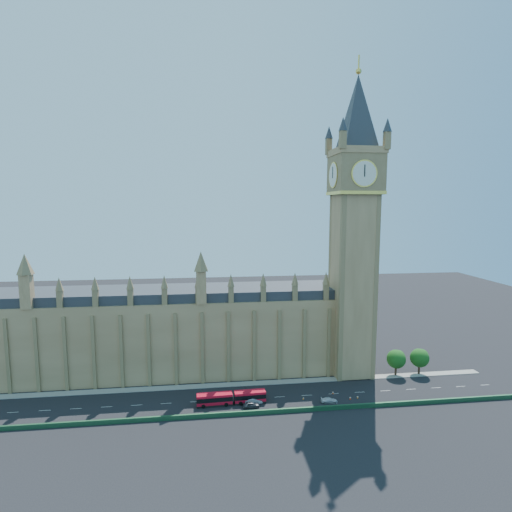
{
  "coord_description": "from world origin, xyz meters",
  "views": [
    {
      "loc": [
        -7.9,
        -107.2,
        54.24
      ],
      "look_at": [
        6.38,
        10.0,
        39.71
      ],
      "focal_mm": 28.0,
      "sensor_mm": 36.0,
      "label": 1
    }
  ],
  "objects": [
    {
      "name": "car_silver",
      "position": [
        4.12,
        -2.89,
        0.8
      ],
      "size": [
        4.92,
        1.8,
        1.61
      ],
      "primitive_type": "imported",
      "rotation": [
        0.0,
        0.0,
        1.59
      ],
      "color": "#A3A5AA",
      "rests_on": "ground"
    },
    {
      "name": "red_bus",
      "position": [
        -2.01,
        -2.34,
        1.71
      ],
      "size": [
        19.2,
        3.68,
        3.25
      ],
      "rotation": [
        0.0,
        0.0,
        0.04
      ],
      "color": "red",
      "rests_on": "ground"
    },
    {
      "name": "bridge_parapet",
      "position": [
        0.0,
        -9.0,
        0.6
      ],
      "size": [
        160.0,
        0.6,
        1.2
      ],
      "primitive_type": "cube",
      "color": "#1E4C2D",
      "rests_on": "ground"
    },
    {
      "name": "car_white",
      "position": [
        25.13,
        -4.95,
        0.65
      ],
      "size": [
        4.64,
        2.21,
        1.31
      ],
      "primitive_type": "imported",
      "rotation": [
        0.0,
        0.0,
        1.49
      ],
      "color": "silver",
      "rests_on": "ground"
    },
    {
      "name": "cone_c",
      "position": [
        31.65,
        -3.92,
        0.39
      ],
      "size": [
        0.58,
        0.58,
        0.78
      ],
      "rotation": [
        0.0,
        0.0,
        0.2
      ],
      "color": "black",
      "rests_on": "ground"
    },
    {
      "name": "cone_b",
      "position": [
        27.83,
        -0.0,
        0.37
      ],
      "size": [
        0.49,
        0.49,
        0.76
      ],
      "rotation": [
        0.0,
        0.0,
        -0.04
      ],
      "color": "black",
      "rests_on": "ground"
    },
    {
      "name": "car_grey",
      "position": [
        3.23,
        -5.11,
        0.76
      ],
      "size": [
        4.6,
        2.14,
        1.52
      ],
      "primitive_type": "imported",
      "rotation": [
        0.0,
        0.0,
        1.65
      ],
      "color": "#3E4146",
      "rests_on": "ground"
    },
    {
      "name": "cone_a",
      "position": [
        18.45,
        -2.27,
        0.32
      ],
      "size": [
        0.43,
        0.43,
        0.64
      ],
      "rotation": [
        0.0,
        0.0,
        0.08
      ],
      "color": "black",
      "rests_on": "ground"
    },
    {
      "name": "tree_east_far",
      "position": [
        60.22,
        10.08,
        5.64
      ],
      "size": [
        6.0,
        6.0,
        8.5
      ],
      "color": "#382619",
      "rests_on": "ground"
    },
    {
      "name": "ground",
      "position": [
        0.0,
        0.0,
        0.0
      ],
      "size": [
        400.0,
        400.0,
        0.0
      ],
      "primitive_type": "plane",
      "color": "black",
      "rests_on": "ground"
    },
    {
      "name": "tree_east_near",
      "position": [
        52.22,
        10.08,
        5.64
      ],
      "size": [
        6.0,
        6.0,
        8.5
      ],
      "color": "#382619",
      "rests_on": "ground"
    },
    {
      "name": "elizabeth_tower",
      "position": [
        38.0,
        13.99,
        54.56
      ],
      "size": [
        20.59,
        20.59,
        105.0
      ],
      "color": "#967248",
      "rests_on": "ground"
    },
    {
      "name": "kerb_north",
      "position": [
        0.0,
        9.5,
        0.08
      ],
      "size": [
        160.0,
        3.0,
        0.16
      ],
      "primitive_type": "cube",
      "color": "gray",
      "rests_on": "ground"
    },
    {
      "name": "cone_d",
      "position": [
        34.0,
        -3.49,
        0.34
      ],
      "size": [
        0.44,
        0.44,
        0.69
      ],
      "rotation": [
        0.0,
        0.0,
        -0.03
      ],
      "color": "black",
      "rests_on": "ground"
    },
    {
      "name": "palace_westminster",
      "position": [
        -25.0,
        22.0,
        13.86
      ],
      "size": [
        120.0,
        20.0,
        28.0
      ],
      "color": "#967248",
      "rests_on": "ground"
    }
  ]
}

